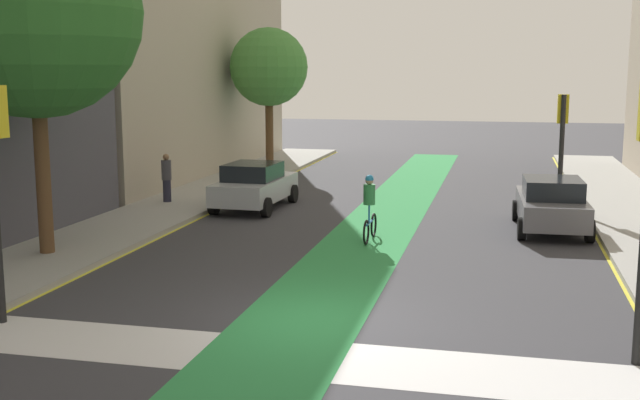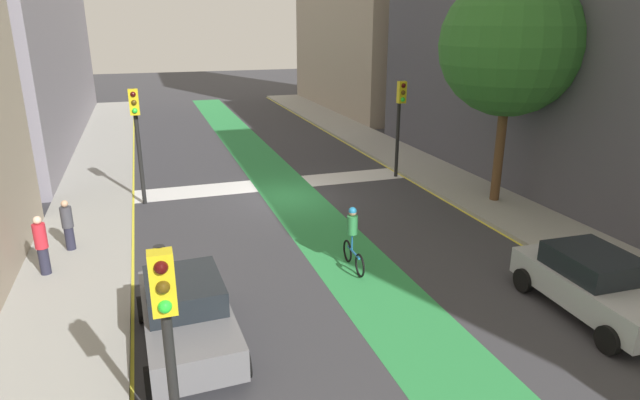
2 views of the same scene
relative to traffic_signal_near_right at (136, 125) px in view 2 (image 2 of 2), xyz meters
The scene contains 16 objects.
ground_plane 6.42m from the traffic_signal_near_right, behind, with size 120.00×120.00×0.00m, color #38383D.
bike_lane_paint 6.65m from the traffic_signal_near_right, behind, with size 2.40×60.00×0.01m, color #2D8C47.
crosswalk_band 6.45m from the traffic_signal_near_right, 168.55° to the right, with size 12.00×1.80×0.01m, color silver.
sidewalk_left 13.41m from the traffic_signal_near_right, behind, with size 3.00×60.00×0.15m, color #9E9E99.
curb_stripe_left 11.97m from the traffic_signal_near_right, behind, with size 0.16×60.00×0.01m, color yellow.
sidewalk_right 3.76m from the traffic_signal_near_right, 24.01° to the left, with size 3.00×60.00×0.15m, color #9E9E99.
curb_stripe_right 3.30m from the traffic_signal_near_right, 61.45° to the left, with size 0.16×60.00×0.01m, color yellow.
traffic_signal_near_right is the anchor object (origin of this frame).
traffic_signal_near_left 11.20m from the traffic_signal_near_right, behind, with size 0.35×0.52×4.38m.
traffic_signal_far_right 14.04m from the traffic_signal_near_right, 91.35° to the left, with size 0.35×0.52×3.87m.
car_grey_right_far 10.77m from the traffic_signal_near_right, 94.21° to the left, with size 2.16×4.27×1.57m.
car_silver_left_far 16.11m from the traffic_signal_near_right, 130.50° to the left, with size 2.13×4.25×1.57m.
cyclist_in_lane 9.97m from the traffic_signal_near_right, 125.80° to the left, with size 0.32×1.73×1.86m.
pedestrian_sidewalk_right_a 5.28m from the traffic_signal_near_right, 62.18° to the left, with size 0.34×0.34×1.60m.
pedestrian_sidewalk_right_b 6.82m from the traffic_signal_near_right, 65.12° to the left, with size 0.34×0.34×1.71m.
street_tree_near 14.14m from the traffic_signal_near_right, 162.61° to the left, with size 5.16×5.16×8.49m.
Camera 2 is at (5.20, 20.36, 6.88)m, focal length 30.19 mm.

